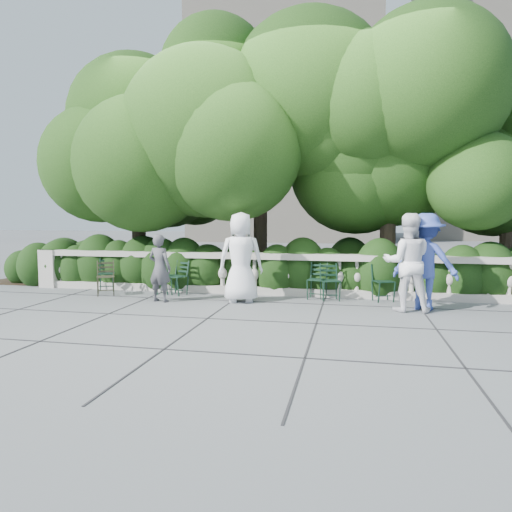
% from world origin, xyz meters
% --- Properties ---
extents(ground, '(90.00, 90.00, 0.00)m').
position_xyz_m(ground, '(0.00, 0.00, 0.00)').
color(ground, '#505357').
rests_on(ground, ground).
extents(balustrade, '(12.00, 0.44, 1.00)m').
position_xyz_m(balustrade, '(0.00, 1.80, 0.49)').
color(balustrade, '#9E998E').
rests_on(balustrade, ground).
extents(shrub_hedge, '(15.00, 2.60, 1.70)m').
position_xyz_m(shrub_hedge, '(0.00, 3.00, 0.00)').
color(shrub_hedge, black).
rests_on(shrub_hedge, ground).
extents(tree_canopy, '(15.04, 6.52, 6.78)m').
position_xyz_m(tree_canopy, '(0.69, 3.19, 3.96)').
color(tree_canopy, '#3F3023').
rests_on(tree_canopy, ground).
extents(distant_buildings, '(27.00, 13.00, 40.00)m').
position_xyz_m(distant_buildings, '(1.71, 29.25, 18.75)').
color(distant_buildings, '#A09684').
rests_on(distant_buildings, ground).
extents(chair_a, '(0.49, 0.52, 0.84)m').
position_xyz_m(chair_a, '(-2.29, 1.21, 0.00)').
color(chair_a, black).
rests_on(chair_a, ground).
extents(chair_b, '(0.58, 0.60, 0.84)m').
position_xyz_m(chair_b, '(-3.91, 1.33, 0.00)').
color(chair_b, black).
rests_on(chair_b, ground).
extents(chair_c, '(0.58, 0.61, 0.84)m').
position_xyz_m(chair_c, '(-2.05, 1.15, 0.00)').
color(chair_c, black).
rests_on(chair_c, ground).
extents(chair_d, '(0.59, 0.61, 0.84)m').
position_xyz_m(chair_d, '(2.85, 1.30, 0.00)').
color(chair_d, black).
rests_on(chair_d, ground).
extents(chair_e, '(0.55, 0.58, 0.84)m').
position_xyz_m(chair_e, '(1.67, 1.18, 0.00)').
color(chair_e, black).
rests_on(chair_e, ground).
extents(chair_f, '(0.51, 0.54, 0.84)m').
position_xyz_m(chair_f, '(1.31, 1.27, 0.00)').
color(chair_f, black).
rests_on(chair_f, ground).
extents(chair_weathered, '(0.62, 0.63, 0.84)m').
position_xyz_m(chair_weathered, '(-3.58, 0.76, 0.00)').
color(chair_weathered, black).
rests_on(chair_weathered, ground).
extents(person_businessman, '(1.09, 0.84, 1.98)m').
position_xyz_m(person_businessman, '(-0.28, 0.73, 0.99)').
color(person_businessman, white).
rests_on(person_businessman, ground).
extents(person_woman_grey, '(0.61, 0.46, 1.50)m').
position_xyz_m(person_woman_grey, '(-2.04, 0.40, 0.75)').
color(person_woman_grey, '#424247').
rests_on(person_woman_grey, ground).
extents(person_casual_man, '(0.95, 0.75, 1.95)m').
position_xyz_m(person_casual_man, '(3.18, 0.48, 0.97)').
color(person_casual_man, white).
rests_on(person_casual_man, ground).
extents(person_older_blue, '(1.40, 1.03, 1.95)m').
position_xyz_m(person_older_blue, '(3.55, 0.73, 0.97)').
color(person_older_blue, '#384CA8').
rests_on(person_older_blue, ground).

